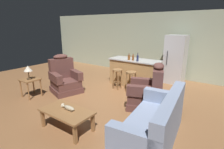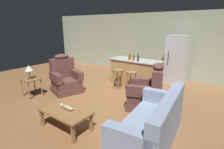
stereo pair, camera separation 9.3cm
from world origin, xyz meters
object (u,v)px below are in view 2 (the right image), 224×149
bar_stool_left (118,75)px  table_lamp (29,69)px  refrigerator (176,60)px  kitchen_island (135,73)px  bottle_wine_dark (134,58)px  recliner_near_island (148,92)px  bottle_short_amber (138,58)px  bottle_tall_green (130,58)px  fish_figurine (67,107)px  end_table (31,82)px  couch (153,125)px  coffee_table (65,113)px  recliner_near_lamp (65,79)px  bar_stool_right (131,78)px

bar_stool_left → table_lamp: bearing=-129.0°
bar_stool_left → refrigerator: (1.34, 1.83, 0.41)m
kitchen_island → bottle_wine_dark: bottle_wine_dark is taller
recliner_near_island → bottle_short_amber: 1.53m
refrigerator → bottle_wine_dark: (-1.00, -1.40, 0.16)m
table_lamp → bottle_tall_green: (1.89, 2.55, 0.16)m
fish_figurine → bottle_wine_dark: bottle_wine_dark is taller
fish_figurine → recliner_near_island: (0.93, 1.87, -0.04)m
end_table → couch: bearing=1.9°
coffee_table → refrigerator: size_ratio=0.62×
bottle_short_amber → bottle_wine_dark: size_ratio=1.21×
coffee_table → kitchen_island: kitchen_island is taller
kitchen_island → end_table: bearing=-127.1°
bottle_tall_green → bar_stool_left: bearing=-112.0°
recliner_near_island → refrigerator: refrigerator is taller
coffee_table → recliner_near_island: size_ratio=0.92×
table_lamp → refrigerator: refrigerator is taller
bar_stool_left → refrigerator: refrigerator is taller
end_table → recliner_near_lamp: bearing=61.0°
end_table → bar_stool_left: bar_stool_left is taller
table_lamp → bar_stool_right: (2.23, 2.10, -0.40)m
table_lamp → bar_stool_right: bearing=43.3°
kitchen_island → bar_stool_right: (0.21, -0.63, -0.01)m
coffee_table → end_table: 2.29m
bar_stool_right → bottle_wine_dark: bearing=112.9°
recliner_near_lamp → bottle_tall_green: bearing=67.4°
coffee_table → recliner_near_island: 2.13m
recliner_near_island → kitchen_island: recliner_near_island is taller
recliner_near_lamp → bar_stool_left: size_ratio=1.76×
couch → recliner_near_island: (-0.69, 1.25, 0.08)m
coffee_table → refrigerator: bearing=79.1°
recliner_near_island → couch: bearing=98.3°
table_lamp → bar_stool_right: 3.09m
recliner_near_lamp → refrigerator: bearing=67.9°
recliner_near_island → table_lamp: (-3.12, -1.42, 0.45)m
bar_stool_right → table_lamp: bearing=-136.7°
couch → recliner_near_island: bearing=-67.4°
bar_stool_left → bottle_short_amber: bearing=35.9°
bottle_wine_dark → bottle_short_amber: bearing=-12.6°
recliner_near_lamp → refrigerator: refrigerator is taller
refrigerator → recliner_near_island: bearing=-88.3°
couch → table_lamp: size_ratio=4.83×
refrigerator → bottle_tall_green: size_ratio=8.11×
coffee_table → bottle_short_amber: bearing=89.2°
bottle_tall_green → bottle_wine_dark: bottle_wine_dark is taller
recliner_near_island → refrigerator: size_ratio=0.68×
coffee_table → bar_stool_right: 2.61m
couch → bar_stool_right: (-1.59, 1.94, 0.13)m
bar_stool_right → bottle_wine_dark: (-0.18, 0.43, 0.56)m
bottle_wine_dark → recliner_near_lamp: bearing=-134.4°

